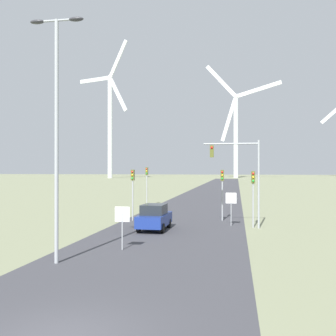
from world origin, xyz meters
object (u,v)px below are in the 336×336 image
at_px(wind_turbine_far_left, 110,117).
at_px(traffic_light_post_mid_left, 147,178).
at_px(traffic_light_post_near_left, 133,183).
at_px(streetlamp, 57,113).
at_px(traffic_light_post_near_right, 253,186).
at_px(wind_turbine_left, 236,126).
at_px(traffic_light_post_mid_right, 222,184).
at_px(traffic_light_mast_overhead, 240,166).
at_px(stop_sign_near, 122,220).
at_px(stop_sign_far, 231,203).
at_px(car_approaching, 154,217).

bearing_deg(wind_turbine_far_left, traffic_light_post_mid_left, -69.95).
bearing_deg(traffic_light_post_near_left, streetlamp, -88.33).
xyz_separation_m(traffic_light_post_near_right, wind_turbine_left, (-1.57, 165.58, 22.57)).
distance_m(traffic_light_post_mid_right, wind_turbine_left, 163.49).
bearing_deg(traffic_light_mast_overhead, wind_turbine_far_left, 111.65).
relative_size(stop_sign_near, traffic_light_post_near_right, 0.55).
xyz_separation_m(stop_sign_near, traffic_light_mast_overhead, (6.28, 9.04, 2.91)).
relative_size(streetlamp, traffic_light_post_mid_left, 2.49).
relative_size(streetlamp, wind_turbine_left, 0.20).
bearing_deg(traffic_light_post_mid_right, wind_turbine_far_left, 111.69).
distance_m(stop_sign_far, wind_turbine_left, 166.59).
distance_m(traffic_light_post_near_left, traffic_light_post_mid_left, 13.61).
bearing_deg(traffic_light_mast_overhead, stop_sign_near, -124.77).
distance_m(stop_sign_near, traffic_light_post_mid_left, 25.56).
bearing_deg(wind_turbine_far_left, wind_turbine_left, 13.19).
relative_size(traffic_light_post_near_right, wind_turbine_far_left, 0.06).
bearing_deg(traffic_light_post_near_left, wind_turbine_far_left, 109.02).
height_order(streetlamp, car_approaching, streetlamp).
distance_m(traffic_light_post_mid_right, traffic_light_mast_overhead, 4.35).
xyz_separation_m(stop_sign_far, traffic_light_post_near_left, (-8.17, 1.67, 1.36)).
height_order(stop_sign_near, wind_turbine_left, wind_turbine_left).
xyz_separation_m(traffic_light_post_near_left, car_approaching, (2.84, -4.69, -2.21)).
relative_size(streetlamp, wind_turbine_far_left, 0.17).
distance_m(wind_turbine_far_left, wind_turbine_left, 61.39).
height_order(traffic_light_post_near_right, car_approaching, traffic_light_post_near_right).
xyz_separation_m(stop_sign_far, traffic_light_post_mid_right, (-0.77, 2.94, 1.35)).
distance_m(traffic_light_post_mid_left, traffic_light_post_mid_right, 15.36).
distance_m(stop_sign_far, traffic_light_post_mid_left, 18.26).
xyz_separation_m(traffic_light_post_near_right, wind_turbine_far_left, (-61.22, 151.59, 26.53)).
xyz_separation_m(traffic_light_post_mid_right, traffic_light_mast_overhead, (1.44, -3.86, 1.42)).
bearing_deg(wind_turbine_left, stop_sign_far, -90.01).
distance_m(traffic_light_post_near_left, traffic_light_mast_overhead, 9.32).
height_order(stop_sign_far, wind_turbine_far_left, wind_turbine_far_left).
bearing_deg(traffic_light_post_mid_right, traffic_light_post_near_right, -56.85).
height_order(traffic_light_post_near_left, wind_turbine_left, wind_turbine_left).
bearing_deg(wind_turbine_far_left, car_approaching, -70.57).
distance_m(traffic_light_mast_overhead, wind_turbine_far_left, 165.24).
bearing_deg(stop_sign_near, traffic_light_post_mid_right, 69.42).
bearing_deg(traffic_light_post_near_left, car_approaching, -58.75).
distance_m(streetlamp, traffic_light_mast_overhead, 15.19).
distance_m(traffic_light_post_mid_right, wind_turbine_far_left, 161.40).
distance_m(stop_sign_near, wind_turbine_left, 176.56).
bearing_deg(wind_turbine_left, traffic_light_post_near_left, -92.88).
height_order(car_approaching, wind_turbine_far_left, wind_turbine_far_left).
bearing_deg(car_approaching, wind_turbine_left, 88.17).
bearing_deg(wind_turbine_far_left, stop_sign_near, -71.44).
bearing_deg(streetlamp, wind_turbine_left, 87.50).
relative_size(traffic_light_post_mid_left, wind_turbine_far_left, 0.07).
height_order(stop_sign_far, traffic_light_post_near_left, traffic_light_post_near_left).
bearing_deg(wind_turbine_left, traffic_light_mast_overhead, -89.78).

